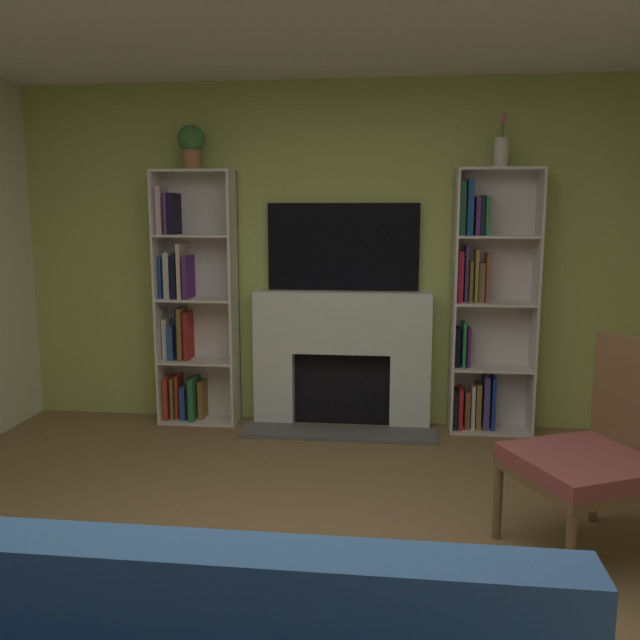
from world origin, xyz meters
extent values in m
plane|color=olive|center=(0.00, 0.00, 0.00)|extent=(6.46, 6.46, 0.00)
cube|color=#B2C15F|center=(0.00, 2.72, 1.29)|extent=(5.10, 0.06, 2.58)
cube|color=white|center=(-0.52, 2.59, 0.29)|extent=(0.30, 0.20, 0.57)
cube|color=white|center=(0.52, 2.59, 0.29)|extent=(0.30, 0.20, 0.57)
cube|color=white|center=(0.00, 2.59, 0.80)|extent=(1.33, 0.20, 0.47)
cube|color=black|center=(0.00, 2.65, 0.29)|extent=(0.73, 0.08, 0.57)
cube|color=#5D5D5B|center=(0.00, 2.34, 0.01)|extent=(1.43, 0.30, 0.03)
cube|color=black|center=(0.00, 2.66, 1.37)|extent=(1.13, 0.06, 0.65)
cube|color=silver|center=(-1.40, 2.55, 0.97)|extent=(0.02, 0.27, 1.93)
cube|color=silver|center=(-0.82, 2.55, 0.97)|extent=(0.02, 0.27, 1.93)
cube|color=silver|center=(-1.11, 2.68, 0.97)|extent=(0.60, 0.02, 1.93)
cube|color=silver|center=(-1.11, 2.55, 0.01)|extent=(0.56, 0.27, 0.02)
cube|color=#BA3821|center=(-1.37, 2.57, 0.18)|extent=(0.04, 0.20, 0.33)
cube|color=olive|center=(-1.32, 2.58, 0.18)|extent=(0.02, 0.19, 0.33)
cube|color=#AF3719|center=(-1.29, 2.59, 0.19)|extent=(0.02, 0.16, 0.34)
cube|color=navy|center=(-1.24, 2.58, 0.15)|extent=(0.04, 0.18, 0.26)
cube|color=black|center=(-1.20, 2.59, 0.18)|extent=(0.02, 0.17, 0.32)
cube|color=#2A7041|center=(-1.16, 2.56, 0.18)|extent=(0.04, 0.22, 0.33)
cube|color=olive|center=(-1.10, 2.59, 0.17)|extent=(0.04, 0.16, 0.30)
cube|color=silver|center=(-1.11, 2.55, 0.48)|extent=(0.56, 0.27, 0.02)
cube|color=beige|center=(-1.37, 2.59, 0.65)|extent=(0.03, 0.16, 0.31)
cube|color=#2E4D83|center=(-1.32, 2.58, 0.62)|extent=(0.04, 0.18, 0.26)
cube|color=black|center=(-1.27, 2.59, 0.69)|extent=(0.02, 0.16, 0.40)
cube|color=brown|center=(-1.24, 2.57, 0.69)|extent=(0.03, 0.20, 0.40)
cube|color=#A52523|center=(-1.19, 2.59, 0.68)|extent=(0.04, 0.17, 0.37)
cube|color=silver|center=(-1.11, 2.55, 0.97)|extent=(0.56, 0.27, 0.02)
cube|color=navy|center=(-1.37, 2.58, 1.13)|extent=(0.02, 0.19, 0.31)
cube|color=beige|center=(-1.32, 2.57, 1.15)|extent=(0.04, 0.20, 0.34)
cube|color=black|center=(-1.26, 2.57, 1.14)|extent=(0.04, 0.21, 0.32)
cube|color=beige|center=(-1.22, 2.56, 1.18)|extent=(0.03, 0.22, 0.42)
cube|color=#582979|center=(-1.17, 2.56, 1.14)|extent=(0.03, 0.23, 0.32)
cube|color=silver|center=(-1.11, 2.55, 1.45)|extent=(0.56, 0.27, 0.02)
cube|color=beige|center=(-1.36, 2.57, 1.64)|extent=(0.04, 0.20, 0.36)
cube|color=#5E3974|center=(-1.31, 2.57, 1.61)|extent=(0.03, 0.20, 0.31)
cube|color=black|center=(-1.27, 2.57, 1.61)|extent=(0.04, 0.21, 0.31)
cube|color=silver|center=(-1.11, 2.55, 1.92)|extent=(0.56, 0.27, 0.02)
cube|color=silver|center=(0.82, 2.56, 0.97)|extent=(0.02, 0.26, 1.93)
cube|color=silver|center=(1.40, 2.56, 0.97)|extent=(0.02, 0.26, 1.93)
cube|color=silver|center=(1.11, 2.68, 0.97)|extent=(0.60, 0.02, 1.93)
cube|color=silver|center=(1.11, 2.56, 0.01)|extent=(0.56, 0.26, 0.02)
cube|color=black|center=(0.86, 2.58, 0.16)|extent=(0.03, 0.19, 0.29)
cube|color=#B82134|center=(0.89, 2.57, 0.17)|extent=(0.03, 0.19, 0.31)
cube|color=brown|center=(0.94, 2.59, 0.16)|extent=(0.04, 0.16, 0.28)
cube|color=beige|center=(0.99, 2.60, 0.18)|extent=(0.03, 0.15, 0.33)
cube|color=olive|center=(1.03, 2.59, 0.19)|extent=(0.04, 0.16, 0.34)
cube|color=#4A4181|center=(1.08, 2.59, 0.22)|extent=(0.04, 0.17, 0.40)
cube|color=#19389A|center=(1.13, 2.59, 0.22)|extent=(0.03, 0.17, 0.39)
cube|color=silver|center=(1.11, 2.56, 0.48)|extent=(0.56, 0.26, 0.02)
cube|color=black|center=(0.86, 2.59, 0.64)|extent=(0.04, 0.16, 0.29)
cube|color=#2B8142|center=(0.90, 2.58, 0.66)|extent=(0.02, 0.19, 0.33)
cube|color=#542871|center=(0.94, 2.59, 0.64)|extent=(0.02, 0.16, 0.29)
cube|color=silver|center=(1.11, 2.56, 0.97)|extent=(0.56, 0.26, 0.02)
cube|color=#B22134|center=(0.86, 2.58, 1.16)|extent=(0.04, 0.19, 0.37)
cube|color=#4C397A|center=(0.91, 2.60, 1.18)|extent=(0.02, 0.15, 0.41)
cube|color=brown|center=(0.94, 2.60, 1.12)|extent=(0.03, 0.15, 0.30)
cube|color=olive|center=(0.97, 2.59, 1.16)|extent=(0.02, 0.17, 0.38)
cube|color=brown|center=(1.01, 2.60, 1.12)|extent=(0.04, 0.15, 0.29)
cube|color=#95533D|center=(1.06, 2.59, 1.15)|extent=(0.03, 0.17, 0.36)
cube|color=silver|center=(1.11, 2.56, 1.45)|extent=(0.56, 0.26, 0.02)
cube|color=#2E724A|center=(0.86, 2.60, 1.65)|extent=(0.04, 0.14, 0.38)
cube|color=navy|center=(0.91, 2.59, 1.65)|extent=(0.04, 0.17, 0.39)
cube|color=#5B2B66|center=(0.97, 2.59, 1.59)|extent=(0.03, 0.17, 0.28)
cube|color=black|center=(1.00, 2.59, 1.60)|extent=(0.03, 0.16, 0.28)
cube|color=#3A774C|center=(1.04, 2.59, 1.60)|extent=(0.03, 0.16, 0.28)
cube|color=silver|center=(1.11, 2.56, 1.92)|extent=(0.56, 0.26, 0.02)
cylinder|color=#A57043|center=(-1.11, 2.54, 2.00)|extent=(0.14, 0.14, 0.14)
sphere|color=#3F793B|center=(-1.11, 2.54, 2.15)|extent=(0.20, 0.20, 0.20)
cylinder|color=beige|center=(1.11, 2.54, 2.03)|extent=(0.10, 0.10, 0.20)
cylinder|color=#4C7F3F|center=(1.12, 2.54, 2.21)|extent=(0.01, 0.01, 0.15)
sphere|color=#D36688|center=(1.12, 2.54, 2.28)|extent=(0.04, 0.04, 0.04)
cylinder|color=#4C7F3F|center=(1.11, 2.53, 2.18)|extent=(0.01, 0.01, 0.11)
sphere|color=#D36688|center=(1.11, 2.53, 2.24)|extent=(0.04, 0.04, 0.04)
cube|color=#3C679D|center=(-0.08, -0.96, 0.67)|extent=(1.81, 0.18, 0.42)
cylinder|color=brown|center=(1.45, 1.13, 0.21)|extent=(0.04, 0.04, 0.42)
cylinder|color=brown|center=(1.14, 0.39, 0.21)|extent=(0.04, 0.04, 0.42)
cylinder|color=brown|center=(0.91, 0.88, 0.21)|extent=(0.04, 0.04, 0.42)
cube|color=brown|center=(1.29, 0.76, 0.46)|extent=(0.82, 0.79, 0.08)
cube|color=brown|center=(1.29, 0.76, 0.40)|extent=(0.82, 0.79, 0.04)
camera|label=1|loc=(0.37, -2.28, 1.61)|focal=36.90mm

